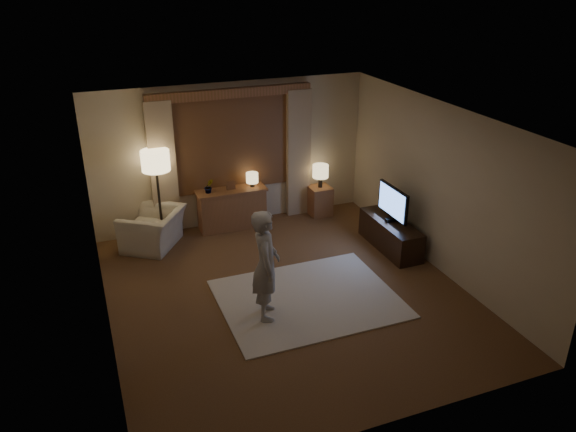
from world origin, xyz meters
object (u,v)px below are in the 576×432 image
sideboard (232,209)px  armchair (153,229)px  tv_stand (390,235)px  person (266,265)px  side_table (320,201)px

sideboard → armchair: (-1.46, -0.25, -0.03)m
sideboard → tv_stand: size_ratio=0.86×
sideboard → person: size_ratio=0.77×
side_table → sideboard: bearing=178.3°
sideboard → armchair: size_ratio=1.21×
tv_stand → person: (-2.62, -1.15, 0.55)m
tv_stand → armchair: bearing=157.8°
sideboard → side_table: size_ratio=2.14×
side_table → tv_stand: bearing=-72.8°
armchair → tv_stand: (3.72, -1.52, -0.07)m
sideboard → armchair: sideboard is taller
side_table → tv_stand: (0.53, -1.72, -0.03)m
tv_stand → person: size_ratio=0.90×
sideboard → tv_stand: 2.87m
side_table → tv_stand: 1.80m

